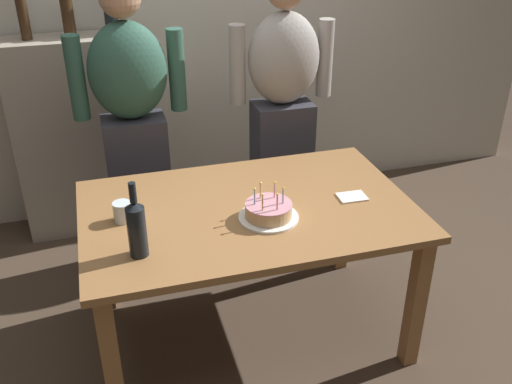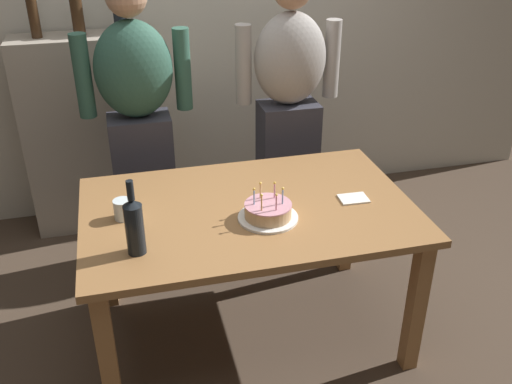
% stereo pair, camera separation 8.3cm
% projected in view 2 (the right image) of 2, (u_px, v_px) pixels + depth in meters
% --- Properties ---
extents(ground_plane, '(10.00, 10.00, 0.00)m').
position_uv_depth(ground_plane, '(249.00, 331.00, 2.97)').
color(ground_plane, '#47382B').
extents(back_wall, '(5.20, 0.10, 2.60)m').
position_uv_depth(back_wall, '(191.00, 14.00, 3.67)').
color(back_wall, beige).
rests_on(back_wall, ground_plane).
extents(dining_table, '(1.50, 0.96, 0.74)m').
position_uv_depth(dining_table, '(248.00, 225.00, 2.66)').
color(dining_table, olive).
rests_on(dining_table, ground_plane).
extents(birthday_cake, '(0.27, 0.27, 0.16)m').
position_uv_depth(birthday_cake, '(268.00, 212.00, 2.51)').
color(birthday_cake, white).
rests_on(birthday_cake, dining_table).
extents(water_glass_near, '(0.08, 0.08, 0.09)m').
position_uv_depth(water_glass_near, '(123.00, 209.00, 2.51)').
color(water_glass_near, silver).
rests_on(water_glass_near, dining_table).
extents(wine_bottle, '(0.08, 0.08, 0.32)m').
position_uv_depth(wine_bottle, '(134.00, 225.00, 2.23)').
color(wine_bottle, black).
rests_on(wine_bottle, dining_table).
extents(napkin_stack, '(0.14, 0.10, 0.01)m').
position_uv_depth(napkin_stack, '(353.00, 199.00, 2.67)').
color(napkin_stack, white).
rests_on(napkin_stack, dining_table).
extents(person_man_bearded, '(0.61, 0.27, 1.66)m').
position_uv_depth(person_man_bearded, '(139.00, 124.00, 3.15)').
color(person_man_bearded, '#33333D').
rests_on(person_man_bearded, ground_plane).
extents(person_woman_cardigan, '(0.61, 0.27, 1.66)m').
position_uv_depth(person_woman_cardigan, '(289.00, 111.00, 3.33)').
color(person_woman_cardigan, '#33333D').
rests_on(person_woman_cardigan, ground_plane).
extents(shelf_cabinet, '(0.84, 0.30, 1.55)m').
position_uv_depth(shelf_cabinet, '(94.00, 133.00, 3.65)').
color(shelf_cabinet, '#9E9384').
rests_on(shelf_cabinet, ground_plane).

